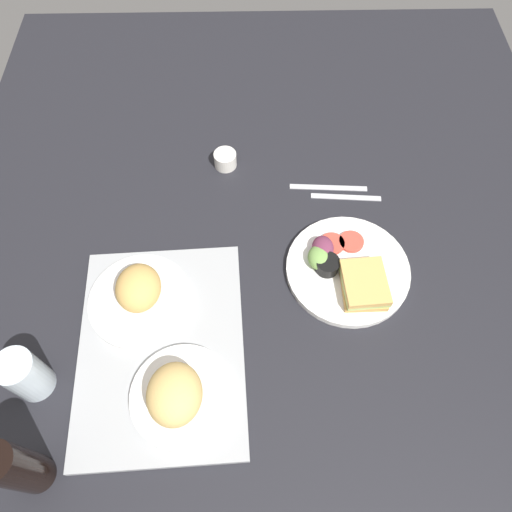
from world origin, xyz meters
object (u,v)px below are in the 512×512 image
(drinking_glass, at_px, (25,375))
(espresso_cup, at_px, (225,160))
(bread_plate_near, at_px, (178,395))
(knife, at_px, (328,187))
(serving_tray, at_px, (162,348))
(fork, at_px, (346,197))
(soda_bottle, at_px, (17,468))
(plate_with_salad, at_px, (347,269))
(bread_plate_far, at_px, (139,294))

(drinking_glass, height_order, espresso_cup, drinking_glass)
(bread_plate_near, bearing_deg, drinking_glass, 81.92)
(bread_plate_near, height_order, knife, bread_plate_near)
(espresso_cup, bearing_deg, serving_tray, 165.79)
(serving_tray, height_order, fork, serving_tray)
(soda_bottle, bearing_deg, bread_plate_near, -63.51)
(serving_tray, relative_size, plate_with_salad, 1.65)
(plate_with_salad, bearing_deg, knife, 3.82)
(plate_with_salad, xyz_separation_m, espresso_cup, (0.32, 0.27, 0.00))
(serving_tray, height_order, knife, serving_tray)
(bread_plate_near, xyz_separation_m, drinking_glass, (0.04, 0.28, 0.01))
(knife, bearing_deg, serving_tray, 50.67)
(bread_plate_far, bearing_deg, knife, -54.51)
(bread_plate_far, height_order, knife, bread_plate_far)
(knife, bearing_deg, bread_plate_near, 60.55)
(fork, bearing_deg, drinking_glass, 38.29)
(espresso_cup, relative_size, fork, 0.33)
(plate_with_salad, bearing_deg, soda_bottle, 123.84)
(bread_plate_near, height_order, bread_plate_far, bread_plate_near)
(plate_with_salad, distance_m, soda_bottle, 0.72)
(bread_plate_far, bearing_deg, fork, -59.59)
(fork, relative_size, knife, 0.89)
(bread_plate_far, relative_size, drinking_glass, 1.81)
(serving_tray, distance_m, bread_plate_near, 0.12)
(drinking_glass, xyz_separation_m, fork, (0.44, -0.66, -0.06))
(soda_bottle, xyz_separation_m, knife, (0.64, -0.58, -0.09))
(serving_tray, distance_m, bread_plate_far, 0.12)
(bread_plate_near, height_order, soda_bottle, soda_bottle)
(drinking_glass, distance_m, espresso_cup, 0.66)
(bread_plate_near, relative_size, knife, 1.05)
(espresso_cup, bearing_deg, knife, -107.29)
(bread_plate_far, height_order, drinking_glass, drinking_glass)
(soda_bottle, relative_size, fork, 1.06)
(soda_bottle, bearing_deg, fork, -45.65)
(plate_with_salad, height_order, espresso_cup, plate_with_salad)
(bread_plate_near, distance_m, bread_plate_far, 0.23)
(serving_tray, height_order, espresso_cup, espresso_cup)
(bread_plate_near, bearing_deg, serving_tray, 23.00)
(bread_plate_far, relative_size, knife, 1.13)
(knife, bearing_deg, plate_with_salad, 97.29)
(espresso_cup, bearing_deg, soda_bottle, 155.45)
(bread_plate_near, bearing_deg, plate_with_salad, -51.57)
(espresso_cup, bearing_deg, drinking_glass, 146.66)
(bread_plate_far, height_order, soda_bottle, soda_bottle)
(plate_with_salad, xyz_separation_m, knife, (0.24, 0.02, -0.02))
(bread_plate_near, relative_size, fork, 1.17)
(serving_tray, height_order, bread_plate_near, bread_plate_near)
(bread_plate_far, xyz_separation_m, espresso_cup, (0.38, -0.17, -0.03))
(serving_tray, bearing_deg, espresso_cup, -14.21)
(drinking_glass, relative_size, soda_bottle, 0.66)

